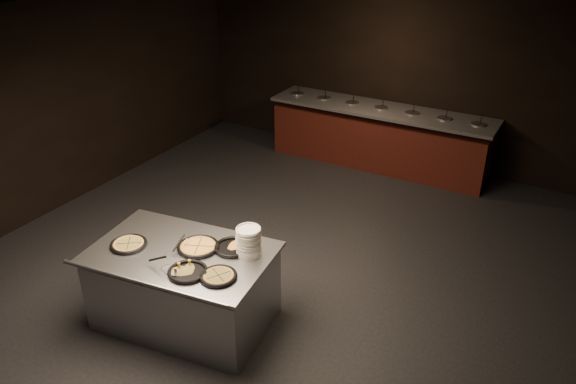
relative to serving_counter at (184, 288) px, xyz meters
name	(u,v)px	position (x,y,z in m)	size (l,w,h in m)	color
room	(266,162)	(0.29, 1.18, 1.03)	(7.02, 8.02, 2.92)	black
salad_bar	(378,141)	(0.29, 4.74, 0.02)	(3.70, 0.83, 1.18)	#521C13
serving_counter	(184,288)	(0.00, 0.00, 0.00)	(1.94, 1.38, 0.87)	silver
plate_stack	(249,242)	(0.63, 0.30, 0.60)	(0.25, 0.25, 0.29)	white
pan_veggie_whole	(129,244)	(-0.53, -0.18, 0.47)	(0.37, 0.37, 0.04)	black
pan_cheese_whole	(198,247)	(0.12, 0.14, 0.47)	(0.43, 0.43, 0.04)	black
pan_cheese_slices_a	(233,247)	(0.43, 0.30, 0.47)	(0.39, 0.39, 0.04)	black
pan_cheese_slices_b	(188,272)	(0.30, -0.26, 0.47)	(0.38, 0.38, 0.04)	black
pan_veggie_slices	(218,276)	(0.59, -0.17, 0.47)	(0.35, 0.35, 0.04)	black
server_left	(182,243)	(-0.01, 0.05, 0.52)	(0.09, 0.31, 0.15)	silver
server_right	(162,262)	(0.05, -0.33, 0.53)	(0.34, 0.10, 0.16)	silver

